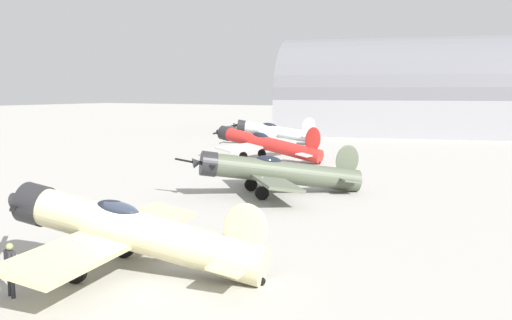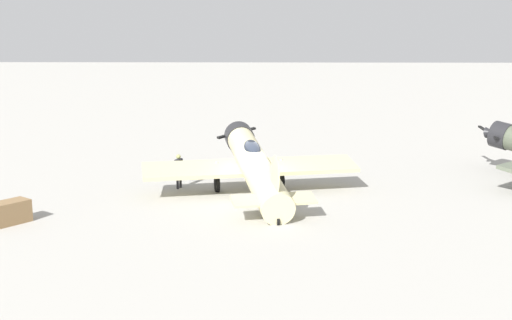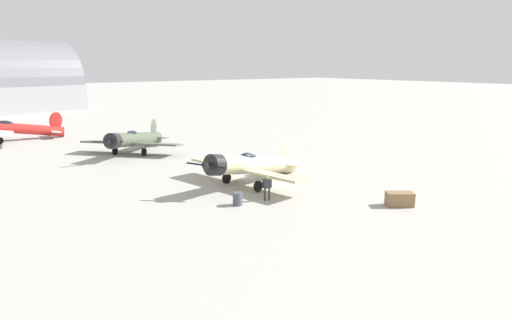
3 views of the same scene
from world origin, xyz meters
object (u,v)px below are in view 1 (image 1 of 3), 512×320
(airplane_far_line, at_px, (265,143))
(airplane_outer_stand, at_px, (273,131))
(airplane_mid_apron, at_px, (276,172))
(airplane_foreground, at_px, (128,231))
(ground_crew_mechanic, at_px, (10,264))

(airplane_far_line, height_order, airplane_outer_stand, airplane_far_line)
(airplane_mid_apron, xyz_separation_m, airplane_outer_stand, (29.53, 16.87, 0.12))
(airplane_foreground, bearing_deg, airplane_far_line, -81.63)
(airplane_foreground, distance_m, airplane_mid_apron, 16.68)
(airplane_mid_apron, height_order, airplane_far_line, airplane_far_line)
(airplane_mid_apron, xyz_separation_m, ground_crew_mechanic, (-20.10, -1.88, -0.36))
(airplane_outer_stand, height_order, ground_crew_mechanic, airplane_outer_stand)
(airplane_far_line, xyz_separation_m, airplane_outer_stand, (14.31, 7.30, -0.02))
(airplane_mid_apron, xyz_separation_m, airplane_far_line, (15.23, 9.56, 0.14))
(airplane_foreground, height_order, ground_crew_mechanic, airplane_foreground)
(airplane_outer_stand, bearing_deg, ground_crew_mechanic, 83.05)
(airplane_mid_apron, bearing_deg, airplane_foreground, 58.18)
(airplane_foreground, distance_m, ground_crew_mechanic, 4.01)
(airplane_mid_apron, relative_size, ground_crew_mechanic, 5.73)
(airplane_foreground, xyz_separation_m, airplane_far_line, (31.58, 12.81, 0.04))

